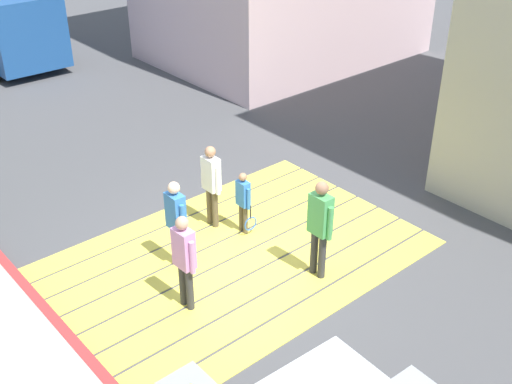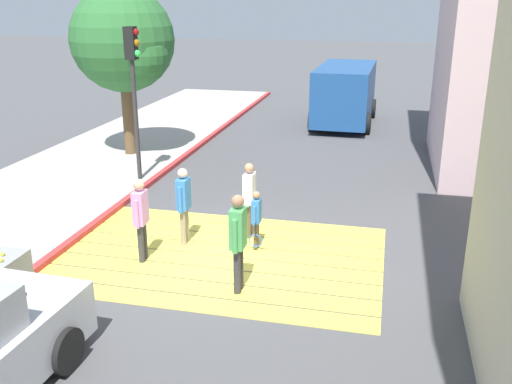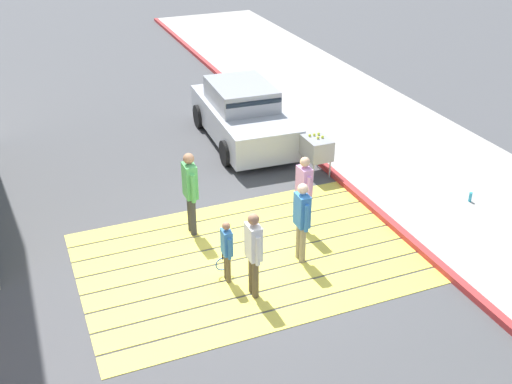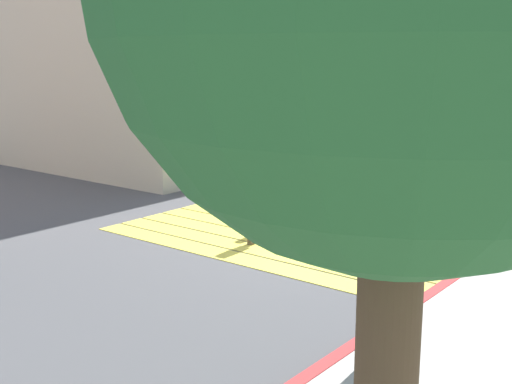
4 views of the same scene
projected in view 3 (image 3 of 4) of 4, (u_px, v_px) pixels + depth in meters
The scene contains 12 objects.
ground_plane at pixel (247, 258), 12.17m from camera, with size 120.00×120.00×0.00m, color #4C4C4F.
crosswalk_stripes at pixel (247, 258), 12.17m from camera, with size 6.40×4.35×0.01m.
sidewalk_west at pixel (479, 202), 14.01m from camera, with size 4.80×40.00×0.12m, color #ADA8A0.
curb_painted at pixel (390, 222), 13.22m from camera, with size 0.16×40.00×0.13m, color #BC3333.
car_parked_near_curb at pixel (243, 115), 16.86m from camera, with size 2.15×4.38×1.57m.
tennis_ball_cart at pixel (316, 148), 15.06m from camera, with size 0.56×0.80×1.02m.
water_bottle at pixel (470, 197), 13.86m from camera, with size 0.07×0.07×0.22m, color #33A5BF.
pedestrian_adult_lead at pixel (254, 249), 10.70m from camera, with size 0.21×0.49×1.66m.
pedestrian_adult_trailing at pixel (302, 217), 11.66m from camera, with size 0.22×0.49×1.66m.
pedestrian_adult_side at pixel (304, 189), 12.62m from camera, with size 0.23×0.49×1.68m.
pedestrian_teen_behind at pixel (190, 188), 12.49m from camera, with size 0.23×0.53×1.81m.
pedestrian_child_with_racket at pixel (227, 248), 11.20m from camera, with size 0.28×0.39×1.25m.
Camera 3 is at (3.66, 9.41, 6.92)m, focal length 43.84 mm.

